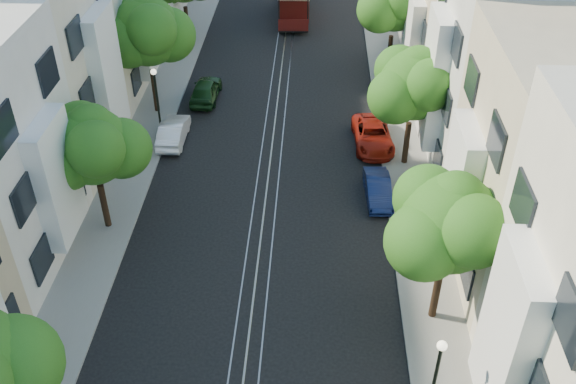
# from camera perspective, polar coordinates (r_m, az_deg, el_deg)

# --- Properties ---
(ground) EXTENTS (200.00, 200.00, 0.00)m
(ground) POSITION_cam_1_polar(r_m,az_deg,el_deg) (41.63, -0.84, 8.93)
(ground) COLOR black
(ground) RESTS_ON ground
(sidewalk_east) EXTENTS (2.50, 80.00, 0.12)m
(sidewalk_east) POSITION_cam_1_polar(r_m,az_deg,el_deg) (41.84, 9.24, 8.69)
(sidewalk_east) COLOR gray
(sidewalk_east) RESTS_ON ground
(sidewalk_west) EXTENTS (2.50, 80.00, 0.12)m
(sidewalk_west) POSITION_cam_1_polar(r_m,az_deg,el_deg) (42.62, -10.74, 9.06)
(sidewalk_west) COLOR gray
(sidewalk_west) RESTS_ON ground
(rail_left) EXTENTS (0.06, 80.00, 0.02)m
(rail_left) POSITION_cam_1_polar(r_m,az_deg,el_deg) (41.66, -1.60, 8.96)
(rail_left) COLOR gray
(rail_left) RESTS_ON ground
(rail_slot) EXTENTS (0.06, 80.00, 0.02)m
(rail_slot) POSITION_cam_1_polar(r_m,az_deg,el_deg) (41.63, -0.84, 8.95)
(rail_slot) COLOR gray
(rail_slot) RESTS_ON ground
(rail_right) EXTENTS (0.06, 80.00, 0.02)m
(rail_right) POSITION_cam_1_polar(r_m,az_deg,el_deg) (41.60, -0.07, 8.93)
(rail_right) COLOR gray
(rail_right) RESTS_ON ground
(lane_line) EXTENTS (0.08, 80.00, 0.01)m
(lane_line) POSITION_cam_1_polar(r_m,az_deg,el_deg) (41.63, -0.84, 8.94)
(lane_line) COLOR tan
(lane_line) RESTS_ON ground
(townhouses_east) EXTENTS (7.75, 72.00, 12.00)m
(townhouses_east) POSITION_cam_1_polar(r_m,az_deg,el_deg) (40.52, 16.68, 14.68)
(townhouses_east) COLOR beige
(townhouses_east) RESTS_ON ground
(townhouses_west) EXTENTS (7.75, 72.00, 11.76)m
(townhouses_west) POSITION_cam_1_polar(r_m,az_deg,el_deg) (41.87, -17.95, 14.98)
(townhouses_west) COLOR silver
(townhouses_west) RESTS_ON ground
(tree_e_b) EXTENTS (4.93, 4.08, 6.68)m
(tree_e_b) POSITION_cam_1_polar(r_m,az_deg,el_deg) (23.51, 14.29, -2.89)
(tree_e_b) COLOR black
(tree_e_b) RESTS_ON ground
(tree_e_c) EXTENTS (4.84, 3.99, 6.52)m
(tree_e_c) POSITION_cam_1_polar(r_m,az_deg,el_deg) (32.72, 11.23, 9.19)
(tree_e_c) COLOR black
(tree_e_c) RESTS_ON ground
(tree_e_d) EXTENTS (5.01, 4.16, 6.85)m
(tree_e_d) POSITION_cam_1_polar(r_m,az_deg,el_deg) (42.64, 9.54, 16.28)
(tree_e_d) COLOR black
(tree_e_d) RESTS_ON ground
(tree_w_b) EXTENTS (4.72, 3.87, 6.27)m
(tree_w_b) POSITION_cam_1_polar(r_m,az_deg,el_deg) (28.80, -16.93, 3.77)
(tree_w_b) COLOR black
(tree_w_b) RESTS_ON ground
(tree_w_c) EXTENTS (5.13, 4.28, 7.09)m
(tree_w_c) POSITION_cam_1_polar(r_m,az_deg,el_deg) (37.87, -12.35, 13.67)
(tree_w_c) COLOR black
(tree_w_c) RESTS_ON ground
(lamp_east) EXTENTS (0.32, 0.32, 4.16)m
(lamp_east) POSITION_cam_1_polar(r_m,az_deg,el_deg) (21.19, 13.04, -15.40)
(lamp_east) COLOR black
(lamp_east) RESTS_ON ground
(lamp_west) EXTENTS (0.32, 0.32, 4.16)m
(lamp_west) POSITION_cam_1_polar(r_m,az_deg,el_deg) (35.97, -11.62, 8.59)
(lamp_west) COLOR black
(lamp_west) RESTS_ON ground
(parked_car_e_mid) EXTENTS (1.37, 3.46, 1.12)m
(parked_car_e_mid) POSITION_cam_1_polar(r_m,az_deg,el_deg) (31.89, 8.01, 0.24)
(parked_car_e_mid) COLOR #0D1943
(parked_car_e_mid) RESTS_ON ground
(parked_car_e_far) EXTENTS (2.32, 4.54, 1.23)m
(parked_car_e_far) POSITION_cam_1_polar(r_m,az_deg,el_deg) (36.02, 7.55, 5.00)
(parked_car_e_far) COLOR maroon
(parked_car_e_far) RESTS_ON ground
(parked_car_w_mid) EXTENTS (1.33, 3.77, 1.24)m
(parked_car_w_mid) POSITION_cam_1_polar(r_m,az_deg,el_deg) (36.64, -10.15, 5.32)
(parked_car_w_mid) COLOR white
(parked_car_w_mid) RESTS_ON ground
(parked_car_w_far) EXTENTS (1.71, 3.97, 1.34)m
(parked_car_w_far) POSITION_cam_1_polar(r_m,az_deg,el_deg) (40.70, -7.33, 9.01)
(parked_car_w_far) COLOR #153616
(parked_car_w_far) RESTS_ON ground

